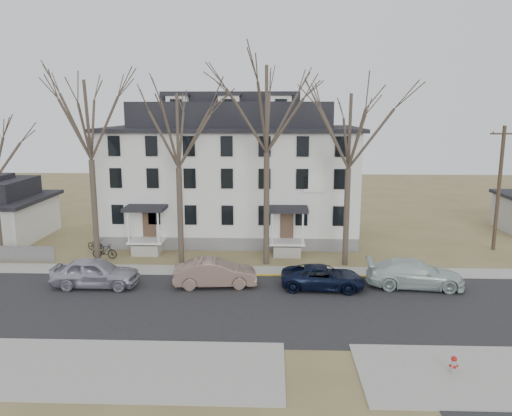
{
  "coord_description": "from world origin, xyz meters",
  "views": [
    {
      "loc": [
        1.5,
        -23.86,
        10.62
      ],
      "look_at": [
        0.31,
        9.0,
        4.15
      ],
      "focal_mm": 35.0,
      "sensor_mm": 36.0,
      "label": 1
    }
  ],
  "objects_px": {
    "tree_mid_right": "(350,126)",
    "bicycle_right": "(105,252)",
    "car_silver": "(95,273)",
    "car_white": "(415,274)",
    "tree_far_left": "(89,114)",
    "car_tan": "(215,273)",
    "fire_hydrant": "(454,365)",
    "boarding_house": "(233,173)",
    "tree_mid_left": "(177,125)",
    "bicycle_left": "(96,246)",
    "utility_pole_far": "(499,187)",
    "tree_center": "(267,103)",
    "car_navy": "(323,278)"
  },
  "relations": [
    {
      "from": "bicycle_right",
      "to": "car_navy",
      "type": "bearing_deg",
      "value": -105.77
    },
    {
      "from": "boarding_house",
      "to": "car_navy",
      "type": "bearing_deg",
      "value": -63.55
    },
    {
      "from": "tree_mid_left",
      "to": "bicycle_right",
      "type": "relative_size",
      "value": 6.89
    },
    {
      "from": "car_tan",
      "to": "bicycle_right",
      "type": "bearing_deg",
      "value": 52.52
    },
    {
      "from": "utility_pole_far",
      "to": "fire_hydrant",
      "type": "xyz_separation_m",
      "value": [
        -9.64,
        -18.92,
        -4.49
      ]
    },
    {
      "from": "tree_mid_right",
      "to": "bicycle_right",
      "type": "bearing_deg",
      "value": 177.85
    },
    {
      "from": "car_silver",
      "to": "car_navy",
      "type": "distance_m",
      "value": 13.81
    },
    {
      "from": "tree_mid_right",
      "to": "utility_pole_far",
      "type": "height_order",
      "value": "tree_mid_right"
    },
    {
      "from": "tree_mid_right",
      "to": "car_silver",
      "type": "distance_m",
      "value": 18.75
    },
    {
      "from": "tree_far_left",
      "to": "bicycle_left",
      "type": "bearing_deg",
      "value": 111.59
    },
    {
      "from": "car_tan",
      "to": "car_white",
      "type": "relative_size",
      "value": 0.87
    },
    {
      "from": "bicycle_left",
      "to": "bicycle_right",
      "type": "bearing_deg",
      "value": -116.38
    },
    {
      "from": "tree_mid_right",
      "to": "bicycle_left",
      "type": "height_order",
      "value": "tree_mid_right"
    },
    {
      "from": "boarding_house",
      "to": "fire_hydrant",
      "type": "xyz_separation_m",
      "value": [
        10.86,
        -22.88,
        -4.97
      ]
    },
    {
      "from": "boarding_house",
      "to": "fire_hydrant",
      "type": "bearing_deg",
      "value": -64.6
    },
    {
      "from": "bicycle_left",
      "to": "fire_hydrant",
      "type": "relative_size",
      "value": 2.17
    },
    {
      "from": "car_silver",
      "to": "car_white",
      "type": "bearing_deg",
      "value": -87.96
    },
    {
      "from": "car_tan",
      "to": "car_white",
      "type": "height_order",
      "value": "car_white"
    },
    {
      "from": "car_silver",
      "to": "car_white",
      "type": "xyz_separation_m",
      "value": [
        19.39,
        0.63,
        -0.06
      ]
    },
    {
      "from": "fire_hydrant",
      "to": "car_tan",
      "type": "bearing_deg",
      "value": 137.49
    },
    {
      "from": "boarding_house",
      "to": "tree_mid_left",
      "type": "distance_m",
      "value": 9.66
    },
    {
      "from": "tree_center",
      "to": "car_white",
      "type": "xyz_separation_m",
      "value": [
        9.08,
        -4.46,
        -10.25
      ]
    },
    {
      "from": "tree_mid_right",
      "to": "fire_hydrant",
      "type": "xyz_separation_m",
      "value": [
        2.36,
        -14.72,
        -9.19
      ]
    },
    {
      "from": "bicycle_left",
      "to": "bicycle_right",
      "type": "distance_m",
      "value": 2.36
    },
    {
      "from": "tree_mid_left",
      "to": "fire_hydrant",
      "type": "bearing_deg",
      "value": -46.72
    },
    {
      "from": "bicycle_right",
      "to": "fire_hydrant",
      "type": "relative_size",
      "value": 2.26
    },
    {
      "from": "tree_mid_left",
      "to": "tree_center",
      "type": "distance_m",
      "value": 6.18
    },
    {
      "from": "tree_far_left",
      "to": "tree_mid_right",
      "type": "relative_size",
      "value": 1.08
    },
    {
      "from": "bicycle_right",
      "to": "utility_pole_far",
      "type": "bearing_deg",
      "value": -78.79
    },
    {
      "from": "bicycle_right",
      "to": "car_white",
      "type": "bearing_deg",
      "value": -99.52
    },
    {
      "from": "tree_far_left",
      "to": "bicycle_right",
      "type": "distance_m",
      "value": 9.81
    },
    {
      "from": "utility_pole_far",
      "to": "car_white",
      "type": "distance_m",
      "value": 12.74
    },
    {
      "from": "boarding_house",
      "to": "tree_far_left",
      "type": "bearing_deg",
      "value": -137.82
    },
    {
      "from": "car_silver",
      "to": "bicycle_right",
      "type": "xyz_separation_m",
      "value": [
        -1.4,
        5.74,
        -0.34
      ]
    },
    {
      "from": "tree_mid_right",
      "to": "fire_hydrant",
      "type": "bearing_deg",
      "value": -80.88
    },
    {
      "from": "tree_far_left",
      "to": "car_navy",
      "type": "xyz_separation_m",
      "value": [
        15.5,
        -4.9,
        -9.64
      ]
    },
    {
      "from": "boarding_house",
      "to": "tree_mid_right",
      "type": "distance_m",
      "value": 12.51
    },
    {
      "from": "tree_mid_left",
      "to": "utility_pole_far",
      "type": "xyz_separation_m",
      "value": [
        23.5,
        4.2,
        -4.7
      ]
    },
    {
      "from": "bicycle_left",
      "to": "utility_pole_far",
      "type": "bearing_deg",
      "value": -57.38
    },
    {
      "from": "car_tan",
      "to": "fire_hydrant",
      "type": "height_order",
      "value": "car_tan"
    },
    {
      "from": "fire_hydrant",
      "to": "car_navy",
      "type": "bearing_deg",
      "value": 113.98
    },
    {
      "from": "tree_far_left",
      "to": "car_silver",
      "type": "distance_m",
      "value": 10.87
    },
    {
      "from": "tree_center",
      "to": "car_navy",
      "type": "bearing_deg",
      "value": -54.5
    },
    {
      "from": "car_silver",
      "to": "bicycle_left",
      "type": "relative_size",
      "value": 2.95
    },
    {
      "from": "bicycle_right",
      "to": "fire_hydrant",
      "type": "xyz_separation_m",
      "value": [
        19.57,
        -15.37,
        -0.14
      ]
    },
    {
      "from": "boarding_house",
      "to": "tree_center",
      "type": "xyz_separation_m",
      "value": [
        3.0,
        -8.15,
        5.71
      ]
    },
    {
      "from": "tree_far_left",
      "to": "tree_center",
      "type": "height_order",
      "value": "tree_center"
    },
    {
      "from": "tree_mid_left",
      "to": "car_navy",
      "type": "bearing_deg",
      "value": -27.3
    },
    {
      "from": "car_navy",
      "to": "bicycle_right",
      "type": "distance_m",
      "value": 16.19
    },
    {
      "from": "tree_far_left",
      "to": "car_silver",
      "type": "bearing_deg",
      "value": -71.62
    }
  ]
}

